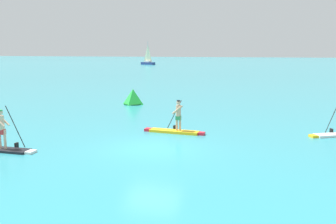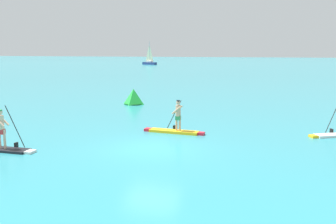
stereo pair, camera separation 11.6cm
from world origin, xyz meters
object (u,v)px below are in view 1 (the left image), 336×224
at_px(paddleboarder_near_left, 3,142).
at_px(race_marker_buoy, 133,97).
at_px(paddleboarder_mid_center, 175,127).
at_px(sailboat_left_horizon, 148,62).

bearing_deg(paddleboarder_near_left, race_marker_buoy, 87.80).
distance_m(paddleboarder_mid_center, race_marker_buoy, 10.93).
xyz_separation_m(paddleboarder_mid_center, race_marker_buoy, (-6.02, 9.12, 0.22)).
height_order(paddleboarder_mid_center, sailboat_left_horizon, sailboat_left_horizon).
distance_m(paddleboarder_near_left, sailboat_left_horizon, 96.81).
xyz_separation_m(race_marker_buoy, sailboat_left_horizon, (-26.48, 78.55, 0.37)).
bearing_deg(sailboat_left_horizon, paddleboarder_near_left, 128.99).
relative_size(paddleboarder_near_left, sailboat_left_horizon, 0.45).
bearing_deg(race_marker_buoy, paddleboarder_mid_center, -56.58).
bearing_deg(race_marker_buoy, paddleboarder_near_left, -90.97).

